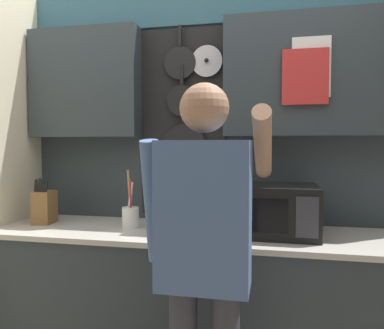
{
  "coord_description": "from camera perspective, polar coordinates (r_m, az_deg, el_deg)",
  "views": [
    {
      "loc": [
        0.46,
        -2.11,
        1.41
      ],
      "look_at": [
        -0.03,
        0.2,
        1.29
      ],
      "focal_mm": 35.0,
      "sensor_mm": 36.0,
      "label": 1
    }
  ],
  "objects": [
    {
      "name": "knife_block",
      "position": [
        2.58,
        -21.57,
        -5.96
      ],
      "size": [
        0.13,
        0.16,
        0.29
      ],
      "color": "brown",
      "rests_on": "base_cabinet_counter"
    },
    {
      "name": "base_cabinet_counter",
      "position": [
        2.36,
        -0.24,
        -21.08
      ],
      "size": [
        2.33,
        0.63,
        0.92
      ],
      "color": "#2D383D",
      "rests_on": "ground_plane"
    },
    {
      "name": "person",
      "position": [
        1.6,
        1.94,
        -12.24
      ],
      "size": [
        0.54,
        0.61,
        1.67
      ],
      "color": "#383842",
      "rests_on": "ground_plane"
    },
    {
      "name": "utensil_crock",
      "position": [
        2.32,
        -9.36,
        -7.57
      ],
      "size": [
        0.1,
        0.1,
        0.35
      ],
      "color": "white",
      "rests_on": "base_cabinet_counter"
    },
    {
      "name": "microwave",
      "position": [
        2.15,
        11.99,
        -6.75
      ],
      "size": [
        0.5,
        0.39,
        0.28
      ],
      "color": "black",
      "rests_on": "base_cabinet_counter"
    },
    {
      "name": "back_wall_unit",
      "position": [
        2.43,
        1.54,
        5.1
      ],
      "size": [
        2.9,
        0.23,
        2.46
      ],
      "color": "#2D383D",
      "rests_on": "ground_plane"
    }
  ]
}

